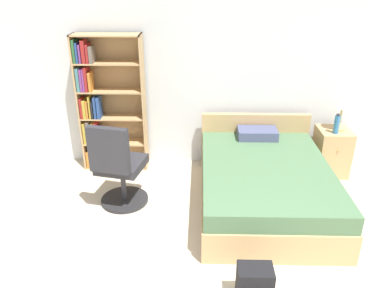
% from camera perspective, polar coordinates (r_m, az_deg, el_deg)
% --- Properties ---
extents(wall_back, '(9.00, 0.06, 2.60)m').
position_cam_1_polar(wall_back, '(4.98, 5.44, 11.04)').
color(wall_back, silver).
rests_on(wall_back, ground_plane).
extents(bookshelf, '(0.86, 0.27, 1.79)m').
position_cam_1_polar(bookshelf, '(5.04, -13.31, 5.92)').
color(bookshelf, tan).
rests_on(bookshelf, ground_plane).
extents(bed, '(1.43, 2.01, 0.77)m').
position_cam_1_polar(bed, '(4.41, 10.84, -5.65)').
color(bed, tan).
rests_on(bed, ground_plane).
extents(office_chair, '(0.57, 0.64, 1.05)m').
position_cam_1_polar(office_chair, '(4.24, -11.14, -3.75)').
color(office_chair, '#232326').
rests_on(office_chair, ground_plane).
extents(nightstand, '(0.40, 0.46, 0.62)m').
position_cam_1_polar(nightstand, '(5.28, 20.49, -1.07)').
color(nightstand, tan).
rests_on(nightstand, ground_plane).
extents(table_lamp, '(0.22, 0.22, 0.48)m').
position_cam_1_polar(table_lamp, '(5.08, 22.04, 5.85)').
color(table_lamp, tan).
rests_on(table_lamp, nightstand).
extents(water_bottle, '(0.07, 0.07, 0.26)m').
position_cam_1_polar(water_bottle, '(5.01, 21.19, 2.84)').
color(water_bottle, teal).
rests_on(water_bottle, nightstand).
extents(backpack_black, '(0.28, 0.26, 0.36)m').
position_cam_1_polar(backpack_black, '(3.24, 9.50, -20.79)').
color(backpack_black, black).
rests_on(backpack_black, ground_plane).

